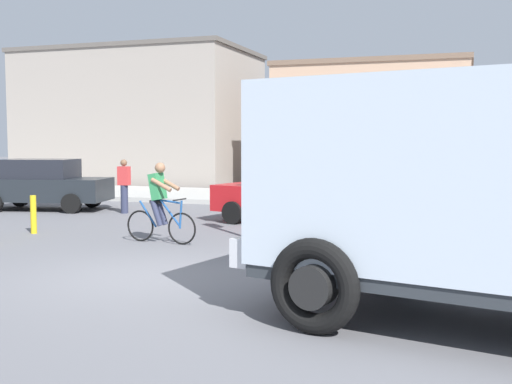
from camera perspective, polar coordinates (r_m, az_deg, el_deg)
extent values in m
plane|color=slate|center=(10.30, -9.70, -7.62)|extent=(120.00, 120.00, 0.00)
cube|color=#ADADA8|center=(22.76, 6.48, -0.63)|extent=(80.00, 5.00, 0.16)
cube|color=silver|center=(7.69, 20.51, 1.54)|extent=(5.62, 3.57, 2.20)
cube|color=#2D3338|center=(7.84, 20.26, -7.11)|extent=(5.51, 3.50, 0.16)
cube|color=silver|center=(8.72, 2.57, -4.44)|extent=(0.75, 2.37, 0.36)
cube|color=black|center=(8.54, 3.49, 5.43)|extent=(0.58, 2.10, 0.70)
torus|color=black|center=(7.16, 5.28, -8.52)|extent=(1.13, 0.47, 1.10)
cylinder|color=black|center=(7.16, 5.28, -8.52)|extent=(0.55, 0.40, 0.50)
torus|color=black|center=(9.48, 12.14, -5.33)|extent=(1.13, 0.47, 1.10)
cylinder|color=black|center=(9.48, 12.14, -5.33)|extent=(0.55, 0.40, 0.50)
torus|color=black|center=(13.27, -6.75, -3.32)|extent=(0.68, 0.11, 0.68)
torus|color=black|center=(13.84, -10.46, -3.03)|extent=(0.68, 0.11, 0.68)
cylinder|color=#1E4C8C|center=(13.39, -8.04, -0.83)|extent=(0.60, 0.11, 0.09)
cylinder|color=#1E4C8C|center=(13.38, -7.81, -1.88)|extent=(0.51, 0.10, 0.57)
cylinder|color=#1E4C8C|center=(13.69, -9.78, -1.97)|extent=(0.44, 0.09, 0.57)
cylinder|color=#1E4C8C|center=(13.24, -6.85, -2.05)|extent=(0.10, 0.05, 0.59)
cylinder|color=black|center=(13.22, -6.96, -0.69)|extent=(0.08, 0.50, 0.03)
cube|color=black|center=(13.55, -9.10, -0.88)|extent=(0.25, 0.14, 0.06)
cube|color=#338C51|center=(13.50, -8.94, 0.51)|extent=(0.33, 0.35, 0.59)
sphere|color=#9E7051|center=(13.43, -8.71, 2.20)|extent=(0.22, 0.22, 0.22)
cylinder|color=#2D334C|center=(13.61, -8.57, -1.82)|extent=(0.32, 0.15, 0.57)
cylinder|color=#9E7051|center=(13.52, -7.86, 0.74)|extent=(0.50, 0.14, 0.29)
cylinder|color=#2D334C|center=(13.45, -9.04, -1.91)|extent=(0.32, 0.15, 0.57)
cylinder|color=#9E7051|center=(13.25, -8.61, 0.65)|extent=(0.50, 0.14, 0.29)
cylinder|color=red|center=(13.44, 0.72, -3.79)|extent=(0.12, 0.12, 0.40)
cylinder|color=white|center=(13.38, 0.72, -2.10)|extent=(0.12, 0.12, 0.40)
cylinder|color=red|center=(13.34, 0.72, -0.39)|extent=(0.12, 0.12, 0.40)
cylinder|color=white|center=(13.31, 0.72, 1.32)|extent=(0.12, 0.12, 0.40)
cylinder|color=red|center=(13.30, 0.73, 3.05)|extent=(0.12, 0.12, 0.40)
cylinder|color=white|center=(13.29, 0.73, 4.77)|extent=(0.12, 0.12, 0.40)
cylinder|color=red|center=(13.30, 0.73, 6.49)|extent=(0.12, 0.12, 0.40)
cylinder|color=white|center=(13.31, 0.73, 8.21)|extent=(0.12, 0.12, 0.40)
cube|color=black|center=(13.47, 0.97, 7.11)|extent=(0.24, 0.20, 0.60)
sphere|color=red|center=(13.59, 1.13, 7.09)|extent=(0.14, 0.14, 0.14)
cube|color=#1E2328|center=(20.85, -18.68, 0.24)|extent=(4.27, 2.51, 0.70)
cube|color=black|center=(20.88, -19.10, 2.02)|extent=(2.46, 1.88, 0.60)
cylinder|color=black|center=(21.17, -14.64, -0.56)|extent=(0.62, 0.30, 0.60)
cylinder|color=black|center=(19.60, -16.43, -1.01)|extent=(0.62, 0.30, 0.60)
cylinder|color=black|center=(22.19, -20.62, -0.47)|extent=(0.62, 0.30, 0.60)
cube|color=#B7B7BC|center=(14.33, 18.94, -1.70)|extent=(4.18, 2.19, 0.70)
cube|color=black|center=(14.30, 18.41, 0.91)|extent=(2.36, 1.71, 0.60)
cylinder|color=black|center=(15.40, 14.72, -2.48)|extent=(0.62, 0.25, 0.60)
cylinder|color=black|center=(13.75, 13.32, -3.30)|extent=(0.62, 0.25, 0.60)
cube|color=red|center=(16.41, 3.14, -0.67)|extent=(4.30, 2.67, 0.70)
cube|color=black|center=(16.29, 3.60, 1.58)|extent=(2.50, 1.96, 0.60)
cylinder|color=black|center=(16.42, -2.11, -1.89)|extent=(0.63, 0.33, 0.60)
cylinder|color=black|center=(17.81, 1.09, -1.37)|extent=(0.63, 0.33, 0.60)
cylinder|color=black|center=(15.11, 5.54, -2.48)|extent=(0.63, 0.33, 0.60)
cylinder|color=black|center=(16.62, 8.31, -1.86)|extent=(0.63, 0.33, 0.60)
cylinder|color=#2D334C|center=(19.24, -11.87, -0.64)|extent=(0.22, 0.22, 0.85)
cube|color=#D13838|center=(19.19, -11.90, 1.45)|extent=(0.34, 0.22, 0.56)
sphere|color=brown|center=(19.17, -11.92, 2.62)|extent=(0.20, 0.20, 0.20)
cylinder|color=gold|center=(15.65, -19.56, -1.93)|extent=(0.14, 0.14, 0.90)
cube|color=#9E9389|center=(32.51, -10.32, 6.43)|extent=(10.87, 6.88, 6.41)
cube|color=#5E5852|center=(32.78, -10.41, 12.21)|extent=(11.09, 7.02, 0.20)
cube|color=tan|center=(28.05, 10.81, 5.49)|extent=(7.80, 6.24, 5.22)
cube|color=#775E4C|center=(28.22, 10.90, 11.00)|extent=(7.96, 6.36, 0.20)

